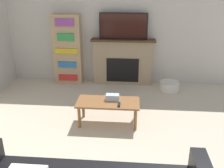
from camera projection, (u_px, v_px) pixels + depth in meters
wall_back at (116, 24)px, 5.82m from camera, size 5.89×0.06×2.70m
fireplace at (123, 62)px, 5.99m from camera, size 1.43×0.28×1.05m
tv at (123, 26)px, 5.66m from camera, size 1.05×0.03×0.57m
coffee_table at (108, 105)px, 4.37m from camera, size 1.04×0.48×0.41m
tissue_box at (112, 97)px, 4.39m from camera, size 0.22×0.12×0.10m
remote_control at (119, 105)px, 4.22m from camera, size 0.04×0.15×0.02m
bookshelf at (68, 50)px, 5.96m from camera, size 0.62×0.29×1.58m
storage_basket at (169, 87)px, 5.71m from camera, size 0.42×0.42×0.22m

